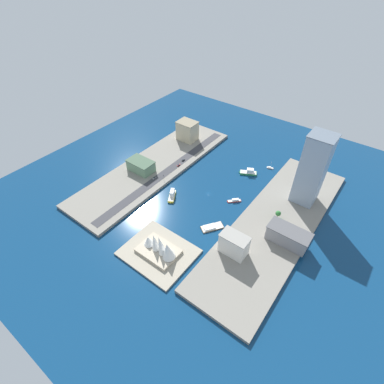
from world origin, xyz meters
name	(u,v)px	position (x,y,z in m)	size (l,w,h in m)	color
ground_plane	(208,193)	(0.00, 0.00, 0.00)	(440.00, 440.00, 0.00)	navy
quay_west	(276,225)	(-83.69, 0.00, 1.78)	(70.00, 240.00, 3.56)	gray
quay_east	(155,166)	(83.69, 0.00, 1.78)	(70.00, 240.00, 3.56)	gray
peninsula_point	(159,252)	(-10.89, 97.81, 1.00)	(64.31, 52.99, 2.00)	#A89E89
road_strip	(167,171)	(62.34, 0.00, 3.64)	(11.16, 228.00, 0.15)	#38383D
tugboat_red	(235,200)	(-31.05, -6.68, 1.31)	(13.43, 13.40, 3.43)	red
ferry_yellow_fast	(172,195)	(29.50, 30.00, 2.87)	(15.44, 20.91, 8.17)	yellow
sailboat_small_white	(270,168)	(-35.37, -87.67, 0.93)	(9.25, 5.34, 10.73)	white
ferry_green_doubledeck	(249,172)	(-18.98, -60.97, 2.63)	(22.14, 16.36, 7.55)	#2D8C4C
barge_flat_brown	(211,227)	(-32.62, 41.92, 1.07)	(20.60, 24.16, 2.77)	brown
terminal_long_green	(141,166)	(89.70, 17.71, 10.52)	(32.91, 20.45, 13.86)	slate
warehouse_low_gray	(288,236)	(-101.74, 15.51, 11.64)	(39.97, 18.38, 16.09)	gray
office_block_beige	(187,131)	(89.45, -75.82, 17.19)	(27.04, 21.10, 27.19)	#C6B793
tower_tall_glass	(312,170)	(-91.34, -52.64, 44.00)	(25.68, 24.61, 80.82)	#8C9EB2
hotel_broad_white	(234,244)	(-67.06, 57.16, 14.63)	(25.88, 15.10, 22.08)	silver
suv_black	(183,160)	(60.72, -30.01, 4.51)	(2.11, 4.80, 1.63)	black
pickup_red	(179,165)	(58.68, -17.73, 4.48)	(1.80, 5.07, 1.58)	black
sedan_silver	(154,178)	(65.16, 20.57, 4.49)	(1.92, 4.54, 1.61)	black
traffic_light_waterfront	(164,176)	(55.75, 14.33, 7.90)	(0.36, 0.36, 6.50)	black
opera_landmark	(160,248)	(-13.14, 97.81, 9.71)	(37.93, 26.70, 22.90)	#BCAD93
park_tree_cluster	(278,218)	(-83.67, -3.14, 9.04)	(11.48, 23.30, 8.43)	brown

